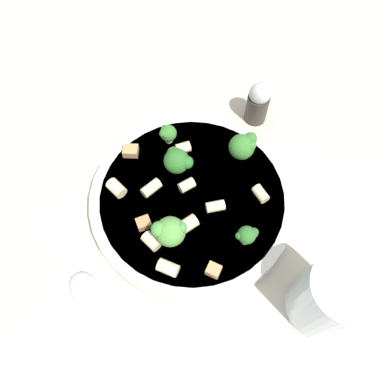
{
  "coord_description": "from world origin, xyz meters",
  "views": [
    {
      "loc": [
        -0.2,
        -0.13,
        0.5
      ],
      "look_at": [
        0.0,
        0.0,
        0.04
      ],
      "focal_mm": 35.0,
      "sensor_mm": 36.0,
      "label": 1
    }
  ],
  "objects_px": {
    "pasta_bowl": "(192,199)",
    "broccoli_floret_0": "(177,160)",
    "broccoli_floret_1": "(168,133)",
    "rigatoni_3": "(187,185)",
    "broccoli_floret_3": "(169,231)",
    "rigatoni_2": "(183,148)",
    "pepper_shaker": "(257,102)",
    "rigatoni_0": "(151,241)",
    "rigatoni_1": "(151,188)",
    "rigatoni_4": "(188,224)",
    "chicken_chunk_2": "(131,151)",
    "drinking_glass": "(328,300)",
    "rigatoni_6": "(261,194)",
    "rigatoni_5": "(116,188)",
    "chicken_chunk_1": "(214,270)",
    "chicken_chunk_0": "(144,223)",
    "rigatoni_8": "(216,206)",
    "rigatoni_7": "(168,268)",
    "broccoli_floret_4": "(247,235)",
    "broccoli_floret_2": "(243,146)",
    "spoon": "(77,277)"
  },
  "relations": [
    {
      "from": "pasta_bowl",
      "to": "rigatoni_2",
      "type": "height_order",
      "value": "rigatoni_2"
    },
    {
      "from": "broccoli_floret_1",
      "to": "rigatoni_1",
      "type": "relative_size",
      "value": 1.11
    },
    {
      "from": "broccoli_floret_2",
      "to": "broccoli_floret_3",
      "type": "xyz_separation_m",
      "value": [
        -0.16,
        0.02,
        -0.0
      ]
    },
    {
      "from": "rigatoni_5",
      "to": "rigatoni_7",
      "type": "bearing_deg",
      "value": -113.48
    },
    {
      "from": "rigatoni_3",
      "to": "rigatoni_5",
      "type": "distance_m",
      "value": 0.1
    },
    {
      "from": "rigatoni_4",
      "to": "chicken_chunk_1",
      "type": "relative_size",
      "value": 1.53
    },
    {
      "from": "rigatoni_3",
      "to": "rigatoni_4",
      "type": "xyz_separation_m",
      "value": [
        -0.05,
        -0.03,
        0.0
      ]
    },
    {
      "from": "pasta_bowl",
      "to": "rigatoni_1",
      "type": "distance_m",
      "value": 0.06
    },
    {
      "from": "broccoli_floret_0",
      "to": "spoon",
      "type": "height_order",
      "value": "broccoli_floret_0"
    },
    {
      "from": "rigatoni_6",
      "to": "drinking_glass",
      "type": "xyz_separation_m",
      "value": [
        -0.09,
        -0.14,
        0.01
      ]
    },
    {
      "from": "broccoli_floret_3",
      "to": "rigatoni_4",
      "type": "bearing_deg",
      "value": -22.46
    },
    {
      "from": "rigatoni_0",
      "to": "rigatoni_5",
      "type": "bearing_deg",
      "value": 66.94
    },
    {
      "from": "chicken_chunk_1",
      "to": "rigatoni_3",
      "type": "bearing_deg",
      "value": 48.73
    },
    {
      "from": "rigatoni_5",
      "to": "rigatoni_8",
      "type": "xyz_separation_m",
      "value": [
        0.05,
        -0.13,
        -0.0
      ]
    },
    {
      "from": "chicken_chunk_0",
      "to": "rigatoni_8",
      "type": "bearing_deg",
      "value": -42.52
    },
    {
      "from": "rigatoni_0",
      "to": "rigatoni_2",
      "type": "bearing_deg",
      "value": 17.7
    },
    {
      "from": "pasta_bowl",
      "to": "broccoli_floret_0",
      "type": "distance_m",
      "value": 0.06
    },
    {
      "from": "broccoli_floret_1",
      "to": "broccoli_floret_3",
      "type": "xyz_separation_m",
      "value": [
        -0.13,
        -0.09,
        0.01
      ]
    },
    {
      "from": "broccoli_floret_4",
      "to": "spoon",
      "type": "bearing_deg",
      "value": 133.23
    },
    {
      "from": "rigatoni_1",
      "to": "broccoli_floret_0",
      "type": "bearing_deg",
      "value": -12.62
    },
    {
      "from": "rigatoni_0",
      "to": "spoon",
      "type": "bearing_deg",
      "value": 143.2
    },
    {
      "from": "broccoli_floret_0",
      "to": "broccoli_floret_4",
      "type": "distance_m",
      "value": 0.14
    },
    {
      "from": "rigatoni_0",
      "to": "rigatoni_2",
      "type": "relative_size",
      "value": 1.17
    },
    {
      "from": "rigatoni_8",
      "to": "chicken_chunk_0",
      "type": "height_order",
      "value": "rigatoni_8"
    },
    {
      "from": "pasta_bowl",
      "to": "chicken_chunk_1",
      "type": "height_order",
      "value": "chicken_chunk_1"
    },
    {
      "from": "broccoli_floret_1",
      "to": "rigatoni_3",
      "type": "distance_m",
      "value": 0.09
    },
    {
      "from": "broccoli_floret_0",
      "to": "broccoli_floret_1",
      "type": "distance_m",
      "value": 0.05
    },
    {
      "from": "broccoli_floret_2",
      "to": "rigatoni_7",
      "type": "xyz_separation_m",
      "value": [
        -0.2,
        -0.01,
        -0.02
      ]
    },
    {
      "from": "broccoli_floret_0",
      "to": "rigatoni_4",
      "type": "height_order",
      "value": "broccoli_floret_0"
    },
    {
      "from": "pasta_bowl",
      "to": "rigatoni_2",
      "type": "relative_size",
      "value": 13.95
    },
    {
      "from": "rigatoni_0",
      "to": "chicken_chunk_2",
      "type": "distance_m",
      "value": 0.15
    },
    {
      "from": "rigatoni_2",
      "to": "drinking_glass",
      "type": "xyz_separation_m",
      "value": [
        -0.09,
        -0.27,
        0.01
      ]
    },
    {
      "from": "broccoli_floret_3",
      "to": "rigatoni_2",
      "type": "height_order",
      "value": "broccoli_floret_3"
    },
    {
      "from": "broccoli_floret_1",
      "to": "drinking_glass",
      "type": "bearing_deg",
      "value": -107.99
    },
    {
      "from": "rigatoni_7",
      "to": "pepper_shaker",
      "type": "xyz_separation_m",
      "value": [
        0.3,
        0.04,
        -0.0
      ]
    },
    {
      "from": "drinking_glass",
      "to": "broccoli_floret_3",
      "type": "bearing_deg",
      "value": 98.87
    },
    {
      "from": "chicken_chunk_2",
      "to": "broccoli_floret_0",
      "type": "bearing_deg",
      "value": -78.55
    },
    {
      "from": "rigatoni_2",
      "to": "pepper_shaker",
      "type": "bearing_deg",
      "value": -19.66
    },
    {
      "from": "pepper_shaker",
      "to": "rigatoni_2",
      "type": "bearing_deg",
      "value": 160.34
    },
    {
      "from": "rigatoni_2",
      "to": "chicken_chunk_2",
      "type": "bearing_deg",
      "value": 126.02
    },
    {
      "from": "broccoli_floret_4",
      "to": "rigatoni_8",
      "type": "bearing_deg",
      "value": 71.07
    },
    {
      "from": "broccoli_floret_4",
      "to": "spoon",
      "type": "distance_m",
      "value": 0.23
    },
    {
      "from": "rigatoni_5",
      "to": "chicken_chunk_2",
      "type": "distance_m",
      "value": 0.07
    },
    {
      "from": "broccoli_floret_4",
      "to": "rigatoni_8",
      "type": "relative_size",
      "value": 1.33
    },
    {
      "from": "rigatoni_8",
      "to": "drinking_glass",
      "type": "distance_m",
      "value": 0.18
    },
    {
      "from": "rigatoni_5",
      "to": "drinking_glass",
      "type": "xyz_separation_m",
      "value": [
        0.01,
        -0.31,
        0.01
      ]
    },
    {
      "from": "rigatoni_2",
      "to": "chicken_chunk_0",
      "type": "distance_m",
      "value": 0.13
    },
    {
      "from": "rigatoni_4",
      "to": "chicken_chunk_2",
      "type": "distance_m",
      "value": 0.15
    },
    {
      "from": "broccoli_floret_4",
      "to": "pepper_shaker",
      "type": "xyz_separation_m",
      "value": [
        0.21,
        0.1,
        -0.01
      ]
    },
    {
      "from": "rigatoni_5",
      "to": "chicken_chunk_1",
      "type": "relative_size",
      "value": 1.48
    }
  ]
}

